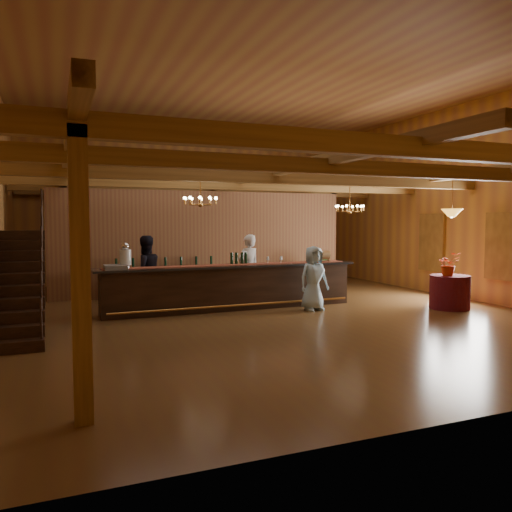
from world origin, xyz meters
name	(u,v)px	position (x,y,z in m)	size (l,w,h in m)	color
floor	(266,311)	(0.00, 0.00, 0.00)	(14.00, 14.00, 0.00)	brown
ceiling	(266,82)	(0.00, 0.00, 5.50)	(14.00, 14.00, 0.00)	brown
wall_back	(192,206)	(0.00, 7.00, 2.75)	(12.00, 0.10, 5.50)	#BD8134
wall_right	(459,202)	(6.00, 0.00, 2.75)	(0.10, 14.00, 5.50)	#BD8134
beam_grid	(258,179)	(0.00, 0.51, 3.24)	(11.90, 13.90, 0.39)	#9F6E33
support_posts	(274,247)	(0.00, -0.50, 1.60)	(9.20, 10.20, 3.20)	#9F6E33
partition_wall	(206,242)	(-0.50, 3.50, 1.55)	(9.00, 0.18, 3.10)	brown
window_right_front	(503,246)	(5.95, -1.60, 1.55)	(0.12, 1.05, 1.75)	white
window_right_back	(432,242)	(5.95, 1.00, 1.55)	(0.12, 1.05, 1.75)	white
staircase	(16,285)	(-5.45, -0.74, 1.00)	(1.00, 2.80, 2.00)	black
backroom_boxes	(196,270)	(-0.29, 5.50, 0.53)	(4.10, 0.60, 1.10)	black
tasting_bar	(231,287)	(-0.69, 0.59, 0.56)	(6.65, 0.92, 1.12)	black
beverage_dispenser	(125,256)	(-3.26, 0.62, 1.39)	(0.26, 0.26, 0.60)	silver
glass_rack_tray	(116,267)	(-3.49, 0.51, 1.16)	(0.50, 0.50, 0.10)	gray
raffle_drum	(324,255)	(1.94, 0.56, 1.28)	(0.34, 0.24, 0.30)	brown
bar_bottle_0	(232,259)	(-0.64, 0.71, 1.26)	(0.07, 0.07, 0.30)	black
bar_bottle_1	(236,258)	(-0.51, 0.72, 1.26)	(0.07, 0.07, 0.30)	black
bar_bottle_2	(242,258)	(-0.35, 0.72, 1.26)	(0.07, 0.07, 0.30)	black
bar_bottle_3	(246,258)	(-0.26, 0.72, 1.26)	(0.07, 0.07, 0.30)	black
backbar_shelf	(166,282)	(-1.82, 3.12, 0.44)	(3.14, 0.49, 0.88)	black
round_table	(450,292)	(4.41, -1.42, 0.42)	(0.97, 0.97, 0.84)	#46121B
chandelier_left	(201,201)	(-1.56, 0.27, 2.68)	(0.80, 0.80, 0.68)	#B87D37
chandelier_right	(350,208)	(2.94, 0.93, 2.56)	(0.80, 0.80, 0.80)	#B87D37
pendant_lamp	(452,213)	(4.41, -1.42, 2.40)	(0.52, 0.52, 0.90)	#B87D37
bartender	(249,269)	(0.06, 1.35, 0.92)	(0.67, 0.44, 1.84)	white
staff_second	(145,272)	(-2.69, 1.40, 0.92)	(0.89, 0.70, 1.84)	black
guest	(314,278)	(1.13, -0.34, 0.79)	(0.78, 0.51, 1.59)	#A0C5D8
floor_plant	(321,273)	(2.94, 2.50, 0.59)	(0.65, 0.52, 1.18)	#205E21
table_flowers	(449,264)	(4.30, -1.47, 1.14)	(0.53, 0.46, 0.59)	#B33007
table_vase	(449,270)	(4.29, -1.50, 0.99)	(0.14, 0.14, 0.29)	#B87D37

